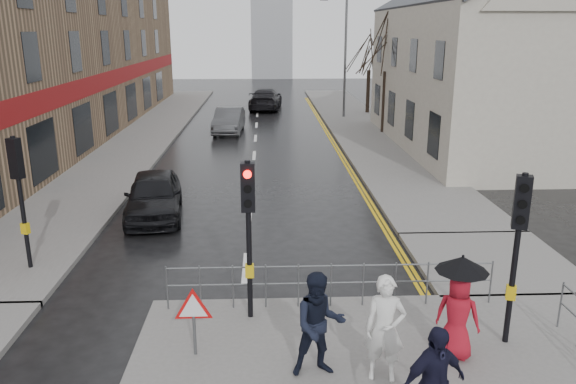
{
  "coord_description": "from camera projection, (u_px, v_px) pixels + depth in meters",
  "views": [
    {
      "loc": [
        0.56,
        -10.52,
        6.02
      ],
      "look_at": [
        1.2,
        4.99,
        1.48
      ],
      "focal_mm": 35.0,
      "sensor_mm": 36.0,
      "label": 1
    }
  ],
  "objects": [
    {
      "name": "pavement_bridge_right",
      "position": [
        491.0,
        262.0,
        14.88
      ],
      "size": [
        4.0,
        4.2,
        0.14
      ],
      "primitive_type": "cube",
      "color": "#605E5B",
      "rests_on": "ground"
    },
    {
      "name": "traffic_signal_near_right",
      "position": [
        519.0,
        230.0,
        10.31
      ],
      "size": [
        0.34,
        0.33,
        3.4
      ],
      "color": "black",
      "rests_on": "near_pavement"
    },
    {
      "name": "pedestrian_d",
      "position": [
        433.0,
        384.0,
        8.14
      ],
      "size": [
        1.17,
        0.79,
        1.84
      ],
      "primitive_type": "imported",
      "rotation": [
        0.0,
        0.0,
        0.35
      ],
      "color": "black",
      "rests_on": "near_pavement"
    },
    {
      "name": "building_right_cream",
      "position": [
        492.0,
        54.0,
        28.15
      ],
      "size": [
        9.0,
        16.4,
        10.1
      ],
      "color": "#BCB5A4",
      "rests_on": "ground"
    },
    {
      "name": "church_tower",
      "position": [
        271.0,
        3.0,
        68.74
      ],
      "size": [
        5.0,
        5.0,
        18.0
      ],
      "primitive_type": "cube",
      "color": "#9A9CA2",
      "rests_on": "ground"
    },
    {
      "name": "traffic_signal_far_left",
      "position": [
        19.0,
        180.0,
        13.73
      ],
      "size": [
        0.34,
        0.33,
        3.4
      ],
      "color": "black",
      "rests_on": "left_pavement"
    },
    {
      "name": "tree_far",
      "position": [
        370.0,
        52.0,
        39.6
      ],
      "size": [
        2.4,
        2.4,
        5.64
      ],
      "color": "#30221A",
      "rests_on": "right_pavement"
    },
    {
      "name": "building_left_terrace",
      "position": [
        37.0,
        47.0,
        30.98
      ],
      "size": [
        8.0,
        42.0,
        10.0
      ],
      "primitive_type": "cube",
      "color": "#937454",
      "rests_on": "ground"
    },
    {
      "name": "right_pavement",
      "position": [
        358.0,
        125.0,
        35.97
      ],
      "size": [
        4.0,
        40.0,
        0.14
      ],
      "primitive_type": "cube",
      "color": "#605E5B",
      "rests_on": "ground"
    },
    {
      "name": "warning_sign",
      "position": [
        193.0,
        311.0,
        10.28
      ],
      "size": [
        0.8,
        0.07,
        1.35
      ],
      "color": "#595B5E",
      "rests_on": "near_pavement"
    },
    {
      "name": "ground",
      "position": [
        241.0,
        327.0,
        11.76
      ],
      "size": [
        120.0,
        120.0,
        0.0
      ],
      "primitive_type": "plane",
      "color": "black",
      "rests_on": "ground"
    },
    {
      "name": "pedestrian_with_umbrella",
      "position": [
        459.0,
        302.0,
        10.17
      ],
      "size": [
        0.97,
        0.96,
        2.0
      ],
      "color": "#A41322",
      "rests_on": "near_pavement"
    },
    {
      "name": "traffic_signal_near_left",
      "position": [
        248.0,
        213.0,
        11.27
      ],
      "size": [
        0.28,
        0.27,
        3.4
      ],
      "color": "black",
      "rests_on": "near_pavement"
    },
    {
      "name": "left_pavement",
      "position": [
        147.0,
        132.0,
        33.54
      ],
      "size": [
        4.0,
        44.0,
        0.14
      ],
      "primitive_type": "cube",
      "color": "#605E5B",
      "rests_on": "ground"
    },
    {
      "name": "car_far",
      "position": [
        266.0,
        99.0,
        42.94
      ],
      "size": [
        2.75,
        5.72,
        1.61
      ],
      "primitive_type": "imported",
      "rotation": [
        0.0,
        0.0,
        3.05
      ],
      "color": "black",
      "rests_on": "ground"
    },
    {
      "name": "tree_near",
      "position": [
        387.0,
        44.0,
        31.71
      ],
      "size": [
        2.4,
        2.4,
        6.58
      ],
      "color": "#30221A",
      "rests_on": "right_pavement"
    },
    {
      "name": "car_parked",
      "position": [
        154.0,
        195.0,
        18.46
      ],
      "size": [
        2.29,
        4.55,
        1.49
      ],
      "primitive_type": "imported",
      "rotation": [
        0.0,
        0.0,
        0.13
      ],
      "color": "black",
      "rests_on": "ground"
    },
    {
      "name": "pedestrian_b",
      "position": [
        319.0,
        325.0,
        9.69
      ],
      "size": [
        1.0,
        0.82,
        1.91
      ],
      "primitive_type": "imported",
      "rotation": [
        0.0,
        0.0,
        0.11
      ],
      "color": "black",
      "rests_on": "near_pavement"
    },
    {
      "name": "street_lamp",
      "position": [
        343.0,
        49.0,
        37.52
      ],
      "size": [
        1.83,
        0.25,
        8.0
      ],
      "color": "#595B5E",
      "rests_on": "right_pavement"
    },
    {
      "name": "car_mid",
      "position": [
        229.0,
        121.0,
        33.43
      ],
      "size": [
        1.82,
        4.51,
        1.46
      ],
      "primitive_type": "imported",
      "rotation": [
        0.0,
        0.0,
        -0.06
      ],
      "color": "#3F4144",
      "rests_on": "ground"
    },
    {
      "name": "pedestrian_a",
      "position": [
        385.0,
        329.0,
        9.57
      ],
      "size": [
        0.77,
        0.57,
        1.91
      ],
      "primitive_type": "imported",
      "rotation": [
        0.0,
        0.0,
        -0.18
      ],
      "color": "silver",
      "rests_on": "near_pavement"
    },
    {
      "name": "guard_railing_front",
      "position": [
        331.0,
        276.0,
        12.17
      ],
      "size": [
        7.14,
        0.04,
        1.0
      ],
      "color": "#595B5E",
      "rests_on": "near_pavement"
    }
  ]
}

